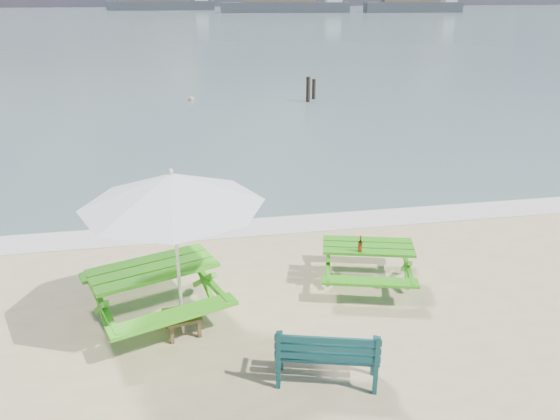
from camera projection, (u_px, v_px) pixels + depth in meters
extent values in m
plane|color=slate|center=(182.00, 21.00, 84.48)|extent=(300.00, 300.00, 0.00)
cube|color=silver|center=(243.00, 228.00, 11.14)|extent=(22.00, 0.90, 0.01)
cube|color=green|center=(153.00, 268.00, 7.82)|extent=(1.94, 1.37, 0.06)
cube|color=green|center=(138.00, 265.00, 8.60)|extent=(1.76, 0.89, 0.06)
cube|color=green|center=(174.00, 316.00, 7.28)|extent=(1.76, 0.89, 0.06)
cube|color=green|center=(155.00, 295.00, 7.98)|extent=(1.89, 1.49, 0.75)
cube|color=#319516|center=(368.00, 246.00, 8.82)|extent=(1.58, 1.04, 0.05)
cube|color=#319516|center=(365.00, 243.00, 9.55)|extent=(1.47, 0.62, 0.05)
cube|color=#319516|center=(370.00, 282.00, 8.29)|extent=(1.47, 0.62, 0.05)
cube|color=#319516|center=(367.00, 266.00, 8.95)|extent=(1.53, 1.15, 0.62)
cube|color=#0E3A3C|center=(327.00, 354.00, 6.66)|extent=(1.31, 0.70, 0.04)
cube|color=#0E3A3C|center=(327.00, 349.00, 6.40)|extent=(1.22, 0.37, 0.32)
cube|color=#0E3A3C|center=(327.00, 367.00, 6.74)|extent=(1.24, 0.73, 0.39)
cube|color=brown|center=(182.00, 315.00, 7.64)|extent=(0.57, 0.57, 0.05)
cube|color=brown|center=(183.00, 324.00, 7.70)|extent=(0.50, 0.50, 0.27)
cylinder|color=silver|center=(178.00, 260.00, 7.31)|extent=(0.05, 0.05, 2.31)
cone|color=silver|center=(172.00, 189.00, 6.94)|extent=(2.84, 2.84, 0.43)
cylinder|color=brown|center=(360.00, 247.00, 8.55)|extent=(0.07, 0.07, 0.16)
cylinder|color=brown|center=(361.00, 238.00, 8.50)|extent=(0.03, 0.03, 0.08)
cylinder|color=#B22014|center=(360.00, 247.00, 8.55)|extent=(0.07, 0.07, 0.06)
imported|color=tan|center=(192.00, 114.00, 24.19)|extent=(0.65, 0.53, 1.55)
cylinder|color=black|center=(308.00, 92.00, 23.56)|extent=(0.18, 0.18, 1.28)
cylinder|color=black|center=(314.00, 91.00, 24.21)|extent=(0.16, 0.16, 1.08)
cube|color=#35393F|center=(285.00, 8.00, 117.01)|extent=(27.81, 6.67, 2.20)
cube|color=#35393F|center=(161.00, 6.00, 131.26)|extent=(25.64, 5.57, 2.20)
cube|color=#35393F|center=(413.00, 8.00, 117.97)|extent=(21.25, 5.79, 2.20)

